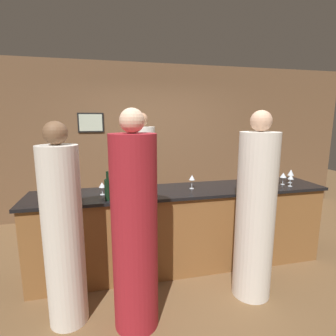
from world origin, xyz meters
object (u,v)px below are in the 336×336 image
at_px(guest_0, 255,214).
at_px(wine_bottle_1, 108,189).
at_px(guest_2, 135,232).
at_px(wine_bottle_0, 268,176).
at_px(bartender, 142,185).
at_px(guest_1, 63,234).

xyz_separation_m(guest_0, wine_bottle_1, (-1.43, 0.47, 0.22)).
xyz_separation_m(guest_2, wine_bottle_1, (-0.21, 0.61, 0.22)).
bearing_deg(wine_bottle_0, bartender, 154.63).
bearing_deg(wine_bottle_0, guest_0, -130.44).
height_order(wine_bottle_0, wine_bottle_1, wine_bottle_1).
height_order(bartender, guest_0, bartender).
height_order(guest_1, guest_2, guest_2).
bearing_deg(bartender, guest_2, 80.06).
bearing_deg(wine_bottle_1, guest_2, -71.28).
height_order(guest_0, guest_1, guest_0).
bearing_deg(guest_2, guest_1, 163.31).
distance_m(guest_1, guest_2, 0.62).
xyz_separation_m(bartender, wine_bottle_0, (1.53, -0.73, 0.21)).
relative_size(guest_0, guest_1, 1.05).
relative_size(guest_2, wine_bottle_1, 6.24).
xyz_separation_m(bartender, guest_0, (0.94, -1.42, -0.00)).
bearing_deg(guest_2, wine_bottle_1, 108.72).
distance_m(guest_2, wine_bottle_0, 2.00).
distance_m(bartender, guest_1, 1.63).
bearing_deg(wine_bottle_1, bartender, 63.07).
bearing_deg(guest_1, wine_bottle_1, 48.24).
relative_size(guest_1, guest_2, 0.95).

